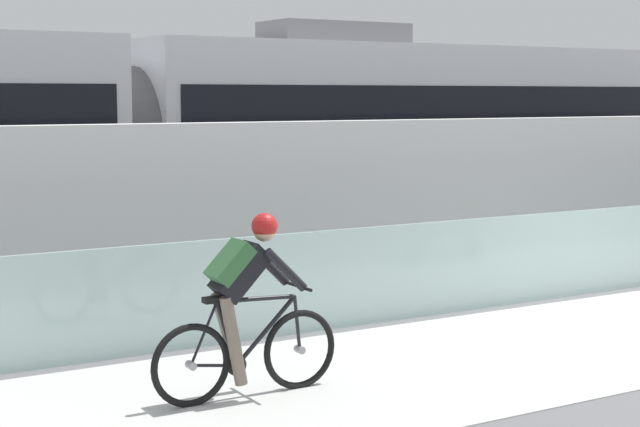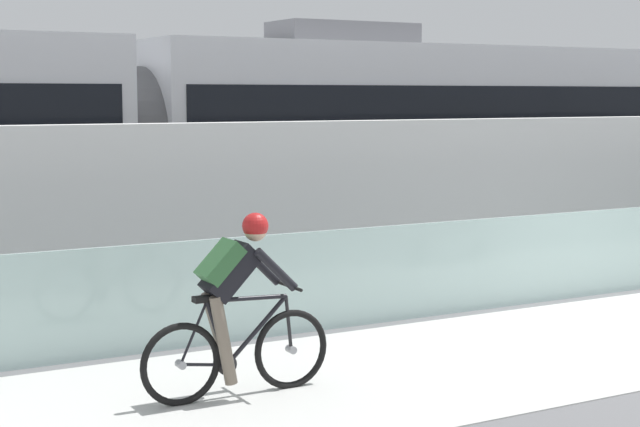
{
  "view_description": "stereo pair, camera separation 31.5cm",
  "coord_description": "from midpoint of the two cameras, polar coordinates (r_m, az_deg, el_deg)",
  "views": [
    {
      "loc": [
        -9.39,
        -7.67,
        2.62
      ],
      "look_at": [
        -3.44,
        2.35,
        1.25
      ],
      "focal_mm": 56.75,
      "sensor_mm": 36.0,
      "label": 1
    },
    {
      "loc": [
        -9.11,
        -7.83,
        2.62
      ],
      "look_at": [
        -3.44,
        2.35,
        1.25
      ],
      "focal_mm": 56.75,
      "sensor_mm": 36.0,
      "label": 2
    }
  ],
  "objects": [
    {
      "name": "tram_rail_near",
      "position": [
        16.89,
        4.48,
        -2.23
      ],
      "size": [
        32.0,
        0.08,
        0.01
      ],
      "primitive_type": "cube",
      "color": "#595654",
      "rests_on": "ground"
    },
    {
      "name": "tram",
      "position": [
        15.44,
        -10.32,
        3.9
      ],
      "size": [
        22.56,
        2.54,
        3.81
      ],
      "color": "silver",
      "rests_on": "ground"
    },
    {
      "name": "concrete_barrier_wall",
      "position": [
        14.75,
        9.86,
        0.85
      ],
      "size": [
        32.0,
        0.36,
        2.28
      ],
      "primitive_type": "cube",
      "color": "silver",
      "rests_on": "ground"
    },
    {
      "name": "glass_parapet",
      "position": [
        13.49,
        14.63,
        -2.29
      ],
      "size": [
        32.0,
        0.05,
        1.12
      ],
      "primitive_type": "cube",
      "color": "silver",
      "rests_on": "ground"
    },
    {
      "name": "tram_rail_far",
      "position": [
        18.08,
        1.96,
        -1.62
      ],
      "size": [
        32.0,
        0.08,
        0.01
      ],
      "primitive_type": "cube",
      "color": "#595654",
      "rests_on": "ground"
    },
    {
      "name": "cyclist_on_bike",
      "position": [
        8.76,
        -3.72,
        -5.29
      ],
      "size": [
        1.77,
        0.58,
        1.61
      ],
      "color": "black",
      "rests_on": "ground"
    }
  ]
}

